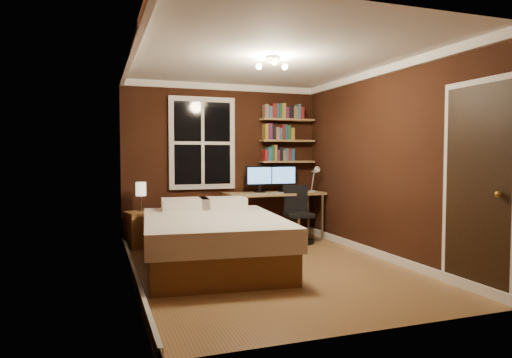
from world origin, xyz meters
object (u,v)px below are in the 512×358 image
object	(u,v)px
bed	(213,240)
nightstand	(141,229)
desk_lamp	(315,179)
radiator	(202,222)
office_chair	(298,222)
monitor_right	(283,179)
monitor_left	(259,179)
bedside_lamp	(141,197)
desk	(274,196)

from	to	relation	value
bed	nightstand	bearing A→B (deg)	121.56
nightstand	desk_lamp	size ratio (longest dim) A/B	1.20
radiator	office_chair	world-z (taller)	office_chair
radiator	monitor_right	xyz separation A→B (m)	(1.34, -0.13, 0.66)
monitor_right	office_chair	bearing A→B (deg)	-84.82
nightstand	office_chair	distance (m)	2.38
bed	monitor_left	world-z (taller)	monitor_left
bed	bedside_lamp	size ratio (longest dim) A/B	5.52
desk	nightstand	bearing A→B (deg)	179.24
radiator	desk_lamp	size ratio (longest dim) A/B	1.40
nightstand	bedside_lamp	bearing A→B (deg)	-103.49
desk_lamp	office_chair	distance (m)	0.82
monitor_left	monitor_right	world-z (taller)	same
nightstand	monitor_right	xyz separation A→B (m)	(2.29, 0.05, 0.71)
monitor_right	nightstand	bearing A→B (deg)	-178.70
monitor_left	monitor_right	xyz separation A→B (m)	(0.42, 0.00, 0.00)
office_chair	desk	bearing A→B (deg)	127.97
desk	monitor_right	bearing A→B (deg)	22.87
monitor_left	desk_lamp	xyz separation A→B (m)	(0.89, -0.23, 0.01)
radiator	monitor_left	xyz separation A→B (m)	(0.92, -0.13, 0.66)
monitor_left	office_chair	world-z (taller)	monitor_left
desk	monitor_left	bearing A→B (deg)	161.06
radiator	monitor_left	world-z (taller)	monitor_left
monitor_right	desk_lamp	distance (m)	0.52
bedside_lamp	monitor_left	world-z (taller)	monitor_left
radiator	desk	world-z (taller)	desk
desk_lamp	desk	bearing A→B (deg)	167.22
nightstand	monitor_right	world-z (taller)	monitor_right
radiator	bedside_lamp	bearing A→B (deg)	-169.33
desk_lamp	nightstand	bearing A→B (deg)	176.34
radiator	nightstand	bearing A→B (deg)	-169.33
desk	desk_lamp	xyz separation A→B (m)	(0.66, -0.15, 0.28)
desk	monitor_left	distance (m)	0.37
desk	bedside_lamp	bearing A→B (deg)	179.24
desk	monitor_left	xyz separation A→B (m)	(-0.23, 0.08, 0.28)
bedside_lamp	desk_lamp	xyz separation A→B (m)	(2.76, -0.18, 0.23)
monitor_left	office_chair	bearing A→B (deg)	-46.36
nightstand	bedside_lamp	world-z (taller)	bedside_lamp
bedside_lamp	desk	xyz separation A→B (m)	(2.10, -0.03, -0.05)
bedside_lamp	desk_lamp	size ratio (longest dim) A/B	0.99
monitor_left	bedside_lamp	bearing A→B (deg)	-178.41
monitor_right	office_chair	xyz separation A→B (m)	(0.04, -0.49, -0.65)
bedside_lamp	desk	distance (m)	2.10
nightstand	radiator	distance (m)	0.97
bedside_lamp	monitor_right	bearing A→B (deg)	1.30
bed	nightstand	world-z (taller)	bed
bedside_lamp	desk_lamp	bearing A→B (deg)	-3.66
monitor_left	office_chair	distance (m)	0.94
desk_lamp	monitor_left	bearing A→B (deg)	165.58
bedside_lamp	monitor_left	size ratio (longest dim) A/B	0.96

